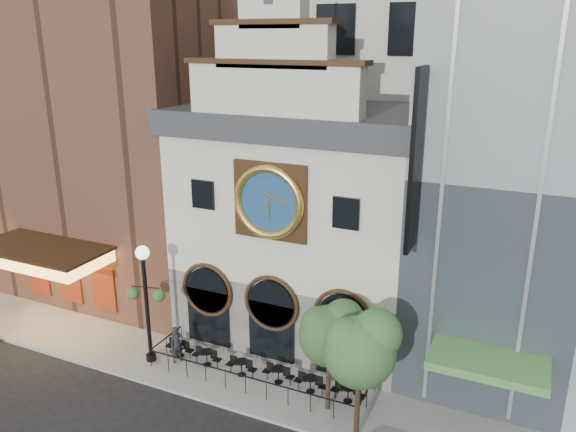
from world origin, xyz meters
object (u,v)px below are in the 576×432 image
(bistro_5, at_px, (348,393))
(pedestrian, at_px, (177,345))
(lamppost, at_px, (146,291))
(bistro_2, at_px, (241,367))
(tree_left, at_px, (331,331))
(bistro_3, at_px, (278,374))
(bistro_1, at_px, (207,357))
(tree_right, at_px, (361,347))
(bistro_4, at_px, (310,383))
(bistro_0, at_px, (180,348))

(bistro_5, relative_size, pedestrian, 0.83)
(pedestrian, xyz_separation_m, lamppost, (-1.28, -0.45, 2.84))
(bistro_2, distance_m, bistro_5, 5.30)
(lamppost, height_order, tree_left, lamppost)
(bistro_5, bearing_deg, pedestrian, -177.01)
(bistro_3, relative_size, lamppost, 0.26)
(bistro_1, relative_size, pedestrian, 0.83)
(bistro_5, height_order, tree_right, tree_right)
(bistro_1, height_order, bistro_4, same)
(bistro_2, xyz_separation_m, pedestrian, (-3.48, -0.29, 0.48))
(bistro_4, relative_size, pedestrian, 0.83)
(lamppost, distance_m, tree_left, 9.46)
(pedestrian, height_order, lamppost, lamppost)
(bistro_1, height_order, tree_left, tree_left)
(bistro_3, bearing_deg, bistro_0, -179.89)
(pedestrian, bearing_deg, bistro_3, -53.20)
(bistro_0, xyz_separation_m, tree_left, (8.37, -0.80, 3.32))
(bistro_4, xyz_separation_m, lamppost, (-8.28, -0.88, 3.32))
(lamppost, bearing_deg, bistro_0, 26.68)
(lamppost, relative_size, tree_left, 1.19)
(bistro_4, bearing_deg, bistro_1, -179.05)
(bistro_2, relative_size, tree_left, 0.31)
(tree_left, relative_size, tree_right, 0.91)
(bistro_0, xyz_separation_m, pedestrian, (0.19, -0.47, 0.48))
(bistro_4, height_order, lamppost, lamppost)
(bistro_2, relative_size, bistro_5, 1.00)
(bistro_0, xyz_separation_m, bistro_2, (3.67, -0.18, 0.00))
(tree_left, xyz_separation_m, tree_right, (1.70, -1.23, 0.36))
(lamppost, bearing_deg, bistro_3, -5.44)
(bistro_1, bearing_deg, pedestrian, -167.44)
(lamppost, bearing_deg, bistro_4, -7.41)
(bistro_4, bearing_deg, lamppost, -173.95)
(bistro_5, distance_m, pedestrian, 8.81)
(pedestrian, height_order, tree_left, tree_left)
(bistro_3, bearing_deg, pedestrian, -174.85)
(bistro_0, bearing_deg, bistro_2, -2.81)
(bistro_0, relative_size, bistro_4, 1.00)
(bistro_4, relative_size, tree_left, 0.31)
(bistro_1, distance_m, bistro_2, 1.98)
(bistro_3, relative_size, bistro_5, 1.00)
(bistro_1, xyz_separation_m, pedestrian, (-1.50, -0.33, 0.48))
(bistro_3, bearing_deg, lamppost, -171.98)
(lamppost, xyz_separation_m, tree_right, (11.17, -1.10, 0.36))
(bistro_1, distance_m, pedestrian, 1.61)
(bistro_0, relative_size, pedestrian, 0.83)
(bistro_1, bearing_deg, bistro_3, 2.20)
(bistro_2, bearing_deg, bistro_0, 177.19)
(bistro_3, bearing_deg, tree_left, -15.90)
(tree_right, bearing_deg, lamppost, 174.36)
(bistro_2, height_order, bistro_4, same)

